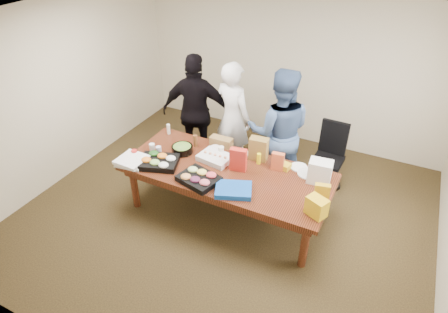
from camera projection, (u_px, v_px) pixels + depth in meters
The scene contains 36 objects.
floor at pixel (227, 213), 5.58m from camera, with size 5.50×5.00×0.02m, color #47301E.
ceiling at pixel (228, 19), 4.08m from camera, with size 5.50×5.00×0.02m, color white.
wall_back at pixel (291, 67), 6.69m from camera, with size 5.50×0.04×2.70m, color beige.
wall_front at pixel (84, 276), 2.96m from camera, with size 5.50×0.04×2.70m, color beige.
wall_left at pixel (65, 91), 5.85m from camera, with size 0.04×5.00×2.70m, color beige.
conference_table at pixel (227, 192), 5.37m from camera, with size 2.80×1.20×0.75m, color #4C1C0F.
office_chair at pixel (328, 159), 5.85m from camera, with size 0.50×0.50×0.99m, color black.
person_center at pixel (233, 118), 6.03m from camera, with size 0.67×0.44×1.84m, color white.
person_right at pixel (279, 132), 5.59m from camera, with size 0.93×0.73×1.92m, color #374F79.
person_left at pixel (197, 112), 6.14m from camera, with size 1.11×0.46×1.89m, color black.
veggie_tray at pixel (159, 162), 5.25m from camera, with size 0.51×0.40×0.08m, color black.
fruit_tray at pixel (199, 179), 4.93m from camera, with size 0.49×0.39×0.07m, color black.
sheet_cake at pixel (215, 158), 5.34m from camera, with size 0.44×0.33×0.08m, color white.
salad_bowl at pixel (182, 149), 5.50m from camera, with size 0.30×0.30×0.10m, color black.
chip_bag_blue at pixel (234, 190), 4.75m from camera, with size 0.44×0.33×0.07m, color #104CB1.
chip_bag_red at pixel (238, 160), 5.08m from camera, with size 0.22×0.09×0.32m, color red.
chip_bag_yellow at pixel (322, 194), 4.53m from camera, with size 0.18×0.07×0.27m, color gold.
chip_bag_orange at pixel (278, 161), 5.10m from camera, with size 0.16×0.07×0.25m, color #D8582F.
mayo_jar at pixel (221, 151), 5.43m from camera, with size 0.09×0.09×0.13m, color white.
mustard_bottle at pixel (259, 159), 5.24m from camera, with size 0.06×0.06×0.16m, color #FFF10F.
dressing_bottle at pixel (195, 141), 5.60m from camera, with size 0.06×0.06×0.19m, color brown.
ranch_bottle at pixel (169, 129), 5.92m from camera, with size 0.05×0.05×0.16m, color white.
banana_bunch at pixel (282, 165), 5.19m from camera, with size 0.23×0.13×0.08m, color gold.
bread_loaf at pixel (221, 142), 5.64m from camera, with size 0.33×0.14×0.13m, color olive.
kraft_bag at pixel (259, 149), 5.29m from camera, with size 0.25×0.14×0.33m, color olive.
red_cup at pixel (135, 154), 5.40m from camera, with size 0.08×0.08×0.11m, color red.
clear_cup_a at pixel (159, 150), 5.48m from camera, with size 0.08×0.08×0.11m, color silver.
clear_cup_b at pixel (152, 147), 5.53m from camera, with size 0.08×0.08×0.11m, color white.
pizza_box_lower at pixel (133, 161), 5.30m from camera, with size 0.37×0.37×0.04m, color silver.
pizza_box_upper at pixel (132, 160), 5.25m from camera, with size 0.37×0.37×0.04m, color white.
plate_a at pixel (308, 174), 5.08m from camera, with size 0.27×0.27×0.02m, color white.
plate_b at pixel (299, 167), 5.20m from camera, with size 0.24×0.24×0.01m, color white.
dip_bowl_a at pixel (246, 155), 5.42m from camera, with size 0.13×0.13×0.05m, color silver.
dip_bowl_b at pixel (215, 149), 5.54m from camera, with size 0.16×0.16×0.06m, color silver.
grocery_bag_white at pixel (320, 172), 4.86m from camera, with size 0.29×0.20×0.31m, color white.
grocery_bag_yellow at pixel (317, 207), 4.37m from camera, with size 0.23×0.16×0.23m, color gold.
Camera 1 is at (1.84, -3.77, 3.75)m, focal length 30.97 mm.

